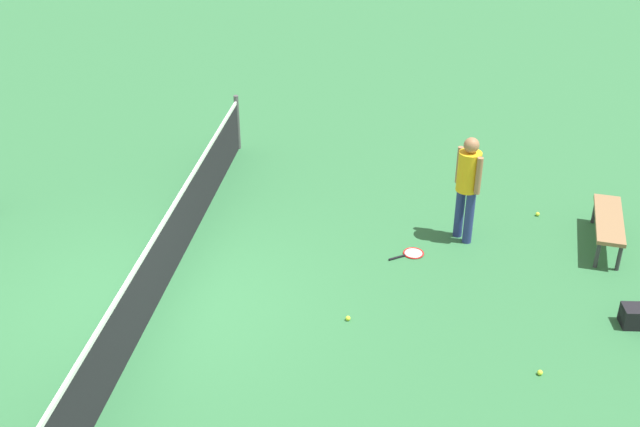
# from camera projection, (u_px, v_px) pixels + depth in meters

# --- Properties ---
(ground_plane) EXTENTS (40.00, 40.00, 0.00)m
(ground_plane) POSITION_uv_depth(u_px,v_px,m) (160.00, 299.00, 10.63)
(ground_plane) COLOR #2D6B3D
(court_net) EXTENTS (10.09, 0.09, 1.07)m
(court_net) POSITION_uv_depth(u_px,v_px,m) (156.00, 269.00, 10.38)
(court_net) COLOR #4C4C51
(court_net) RESTS_ON ground_plane
(player_near_side) EXTENTS (0.48, 0.48, 1.70)m
(player_near_side) POSITION_uv_depth(u_px,v_px,m) (468.00, 181.00, 11.53)
(player_near_side) COLOR navy
(player_near_side) RESTS_ON ground_plane
(tennis_racket_near_player) EXTENTS (0.46, 0.58, 0.03)m
(tennis_racket_near_player) POSITION_uv_depth(u_px,v_px,m) (412.00, 254.00, 11.62)
(tennis_racket_near_player) COLOR red
(tennis_racket_near_player) RESTS_ON ground_plane
(tennis_ball_near_player) EXTENTS (0.07, 0.07, 0.07)m
(tennis_ball_near_player) POSITION_uv_depth(u_px,v_px,m) (348.00, 318.00, 10.20)
(tennis_ball_near_player) COLOR #C6E033
(tennis_ball_near_player) RESTS_ON ground_plane
(tennis_ball_by_net) EXTENTS (0.07, 0.07, 0.07)m
(tennis_ball_by_net) POSITION_uv_depth(u_px,v_px,m) (540.00, 373.00, 9.27)
(tennis_ball_by_net) COLOR #C6E033
(tennis_ball_by_net) RESTS_ON ground_plane
(tennis_ball_midcourt) EXTENTS (0.07, 0.07, 0.07)m
(tennis_ball_midcourt) POSITION_uv_depth(u_px,v_px,m) (538.00, 214.00, 12.63)
(tennis_ball_midcourt) COLOR #C6E033
(tennis_ball_midcourt) RESTS_ON ground_plane
(courtside_bench) EXTENTS (1.54, 0.61, 0.48)m
(courtside_bench) POSITION_uv_depth(u_px,v_px,m) (609.00, 221.00, 11.66)
(courtside_bench) COLOR olive
(courtside_bench) RESTS_ON ground_plane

